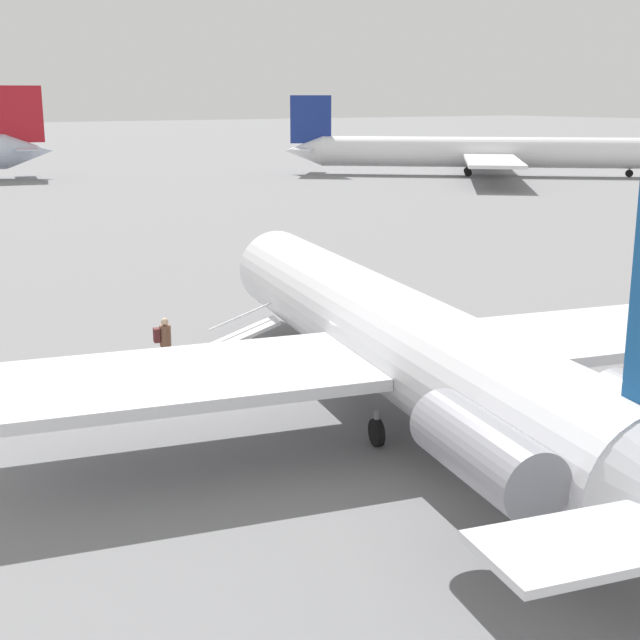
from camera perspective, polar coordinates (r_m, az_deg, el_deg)
ground_plane at (r=24.68m, az=4.42°, el=-5.93°), size 600.00×600.00×0.00m
airplane_main at (r=23.18m, az=5.48°, el=-1.51°), size 27.54×20.83×7.41m
airplane_far_center at (r=101.41m, az=11.35°, el=10.49°), size 35.10×40.04×8.64m
boarding_stairs at (r=29.07m, az=-7.81°, el=-2.11°), size 1.87×4.14×1.80m
passenger at (r=28.34m, az=-9.93°, el=-1.32°), size 0.40×0.56×1.74m
traffic_cone_near_stairs at (r=28.77m, az=-14.31°, el=-2.79°), size 0.58×0.58×0.64m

